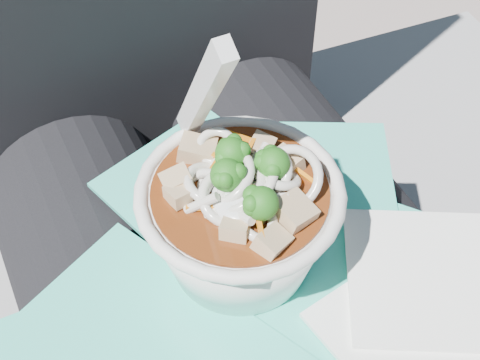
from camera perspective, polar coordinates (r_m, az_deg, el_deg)
name	(u,v)px	position (r m, az deg, el deg)	size (l,w,h in m)	color
stone_ledge	(205,349)	(0.87, -3.00, -14.24)	(1.00, 0.50, 0.42)	gray
lap	(267,339)	(0.55, 2.35, -13.44)	(0.34, 0.48, 0.16)	black
person_body	(218,233)	(0.57, -1.91, -4.55)	(0.34, 0.94, 0.98)	black
plastic_bag	(256,312)	(0.46, 1.33, -11.23)	(0.39, 0.36, 0.02)	#2FC7AD
napkins	(427,310)	(0.46, 15.66, -10.64)	(0.17, 0.17, 0.01)	white
udon_bowl	(240,214)	(0.43, 0.01, -2.90)	(0.13, 0.14, 0.19)	white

